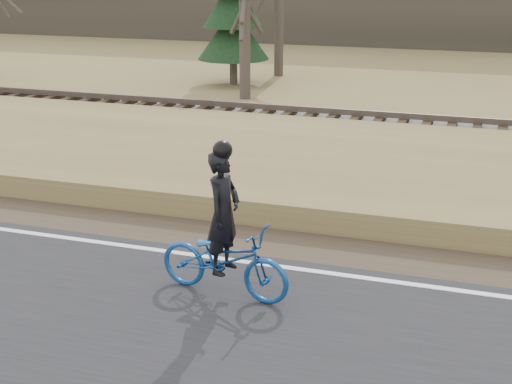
% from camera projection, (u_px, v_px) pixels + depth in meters
% --- Properties ---
extents(ground, '(120.00, 120.00, 0.00)m').
position_uv_depth(ground, '(286.00, 277.00, 10.47)').
color(ground, olive).
rests_on(ground, ground).
extents(road, '(120.00, 6.00, 0.06)m').
position_uv_depth(road, '(227.00, 363.00, 8.20)').
color(road, black).
rests_on(road, ground).
extents(edge_line, '(120.00, 0.12, 0.01)m').
position_uv_depth(edge_line, '(290.00, 268.00, 10.63)').
color(edge_line, silver).
rests_on(edge_line, road).
extents(shoulder, '(120.00, 1.60, 0.04)m').
position_uv_depth(shoulder, '(306.00, 246.00, 11.54)').
color(shoulder, '#473A2B').
rests_on(shoulder, ground).
extents(embankment, '(120.00, 5.00, 0.44)m').
position_uv_depth(embankment, '(344.00, 182.00, 14.19)').
color(embankment, olive).
rests_on(embankment, ground).
extents(ballast, '(120.00, 3.00, 0.45)m').
position_uv_depth(ballast, '(374.00, 137.00, 17.61)').
color(ballast, slate).
rests_on(ballast, ground).
extents(railroad, '(120.00, 2.40, 0.29)m').
position_uv_depth(railroad, '(375.00, 126.00, 17.52)').
color(railroad, black).
rests_on(railroad, ballast).
extents(cyclist, '(2.00, 0.93, 2.18)m').
position_uv_depth(cyclist, '(224.00, 248.00, 9.62)').
color(cyclist, navy).
rests_on(cyclist, road).
extents(bare_tree_near_left, '(0.36, 0.36, 6.03)m').
position_uv_depth(bare_tree_near_left, '(245.00, 5.00, 22.66)').
color(bare_tree_near_left, '#463B33').
rests_on(bare_tree_near_left, ground).
extents(conifer, '(2.60, 2.60, 6.12)m').
position_uv_depth(conifer, '(233.00, 3.00, 25.37)').
color(conifer, '#463B33').
rests_on(conifer, ground).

